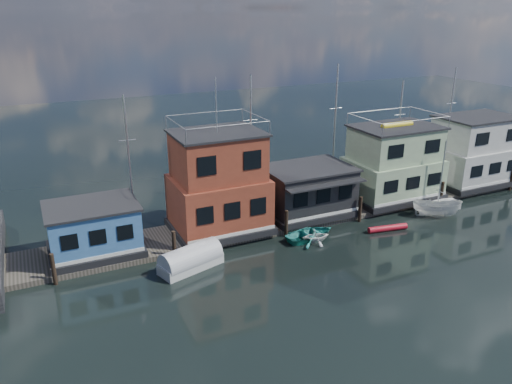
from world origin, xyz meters
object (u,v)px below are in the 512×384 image
houseboat_red (218,185)px  tarp_runabout (191,260)px  houseboat_blue (93,229)px  motorboat (437,208)px  dinghy_white (316,236)px  houseboat_white (474,152)px  day_sailer (438,205)px  houseboat_dark (307,190)px  red_kayak (388,228)px  houseboat_green (393,164)px  dinghy_teal (311,234)px

houseboat_red → tarp_runabout: bearing=-130.6°
houseboat_red → tarp_runabout: houseboat_red is taller
houseboat_blue → motorboat: size_ratio=1.58×
motorboat → dinghy_white: 12.07m
houseboat_blue → houseboat_red: (9.50, 0.00, 1.90)m
houseboat_white → tarp_runabout: size_ratio=1.76×
houseboat_blue → day_sailer: bearing=-6.9°
houseboat_dark → dinghy_white: 5.42m
houseboat_red → day_sailer: houseboat_red is taller
red_kayak → day_sailer: 7.31m
motorboat → day_sailer: (1.40, 1.26, -0.40)m
houseboat_dark → houseboat_green: size_ratio=0.88×
motorboat → houseboat_blue: bearing=113.9°
day_sailer → houseboat_blue: bearing=-178.6°
houseboat_white → dinghy_white: houseboat_white is taller
houseboat_red → houseboat_dark: bearing=-0.1°
houseboat_red → red_kayak: size_ratio=3.54×
houseboat_red → houseboat_green: (17.00, 0.00, -0.55)m
houseboat_green → houseboat_white: 10.00m
houseboat_dark → dinghy_white: size_ratio=3.44×
houseboat_blue → dinghy_teal: size_ratio=1.57×
houseboat_green → day_sailer: bearing=-54.6°
houseboat_red → red_kayak: houseboat_red is taller
tarp_runabout → day_sailer: day_sailer is taller
houseboat_red → houseboat_dark: houseboat_red is taller
tarp_runabout → day_sailer: bearing=-14.5°
houseboat_white → red_kayak: bearing=-159.9°
dinghy_teal → dinghy_white: bearing=176.1°
houseboat_white → motorboat: size_ratio=2.07×
houseboat_blue → red_kayak: size_ratio=1.91×
houseboat_blue → dinghy_white: houseboat_blue is taller
houseboat_white → dinghy_white: (-20.99, -4.71, -2.97)m
houseboat_dark → houseboat_white: houseboat_white is taller
houseboat_blue → day_sailer: 29.24m
houseboat_dark → dinghy_teal: size_ratio=1.81×
dinghy_teal → houseboat_dark: bearing=-32.0°
houseboat_white → dinghy_teal: 21.62m
motorboat → dinghy_teal: size_ratio=0.99×
houseboat_dark → tarp_runabout: size_ratio=1.55×
day_sailer → houseboat_dark: bearing=171.4°
day_sailer → dinghy_teal: bearing=-169.4°
dinghy_white → day_sailer: size_ratio=0.34×
houseboat_dark → red_kayak: 7.25m
houseboat_dark → day_sailer: day_sailer is taller
tarp_runabout → red_kayak: tarp_runabout is taller
tarp_runabout → red_kayak: bearing=-20.0°
motorboat → dinghy_white: motorboat is taller
red_kayak → day_sailer: bearing=24.4°
houseboat_red → houseboat_white: (27.00, 0.00, -0.57)m
tarp_runabout → houseboat_white: bearing=-8.7°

